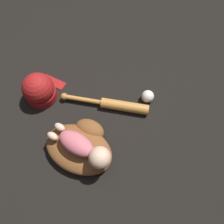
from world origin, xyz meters
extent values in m
plane|color=black|center=(0.00, 0.00, 0.00)|extent=(6.00, 6.00, 0.00)
ellipsoid|color=brown|center=(0.05, 0.01, 0.05)|extent=(0.41, 0.33, 0.09)
ellipsoid|color=brown|center=(0.02, 0.12, 0.05)|extent=(0.19, 0.15, 0.09)
ellipsoid|color=#D16670|center=(0.05, 0.01, 0.13)|extent=(0.20, 0.13, 0.08)
sphere|color=beige|center=(0.18, 0.03, 0.14)|extent=(0.11, 0.11, 0.11)
ellipsoid|color=beige|center=(-0.09, 0.02, 0.11)|extent=(0.07, 0.05, 0.04)
ellipsoid|color=beige|center=(-0.08, -0.04, 0.11)|extent=(0.07, 0.05, 0.04)
cylinder|color=#C6843D|center=(0.07, 0.36, 0.03)|extent=(0.27, 0.19, 0.06)
cylinder|color=#C6843D|center=(-0.15, 0.24, 0.03)|extent=(0.21, 0.13, 0.03)
sphere|color=#A97034|center=(-0.24, 0.18, 0.03)|extent=(0.04, 0.04, 0.04)
sphere|color=white|center=(0.13, 0.50, 0.04)|extent=(0.07, 0.07, 0.07)
cylinder|color=maroon|center=(-0.36, 0.11, 0.03)|extent=(0.18, 0.18, 0.06)
sphere|color=maroon|center=(-0.36, 0.11, 0.09)|extent=(0.18, 0.18, 0.18)
cube|color=maroon|center=(-0.39, 0.22, 0.00)|extent=(0.16, 0.09, 0.01)
camera|label=1|loc=(0.39, -0.14, 1.13)|focal=35.00mm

